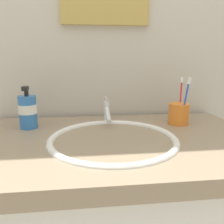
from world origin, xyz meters
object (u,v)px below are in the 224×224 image
object	(u,v)px
faucet	(107,112)
toothbrush_cup	(179,114)
toothbrush_blue	(186,98)
toothbrush_red	(181,96)
soap_dispenser	(28,111)

from	to	relation	value
faucet	toothbrush_cup	xyz separation A→B (m)	(0.30, -0.04, -0.00)
toothbrush_cup	toothbrush_blue	size ratio (longest dim) A/B	0.45
toothbrush_cup	toothbrush_red	world-z (taller)	toothbrush_red
toothbrush_blue	toothbrush_red	bearing A→B (deg)	84.17
toothbrush_red	soap_dispenser	world-z (taller)	toothbrush_red
faucet	toothbrush_blue	size ratio (longest dim) A/B	0.79
faucet	toothbrush_red	size ratio (longest dim) A/B	0.81
toothbrush_cup	faucet	bearing A→B (deg)	171.36
faucet	toothbrush_red	bearing A→B (deg)	-1.83
toothbrush_red	toothbrush_blue	bearing A→B (deg)	-95.83
toothbrush_cup	soap_dispenser	distance (m)	0.61
toothbrush_blue	soap_dispenser	world-z (taller)	toothbrush_blue
faucet	toothbrush_blue	world-z (taller)	toothbrush_blue
faucet	toothbrush_blue	bearing A→B (deg)	-13.67
faucet	toothbrush_cup	bearing A→B (deg)	-8.64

